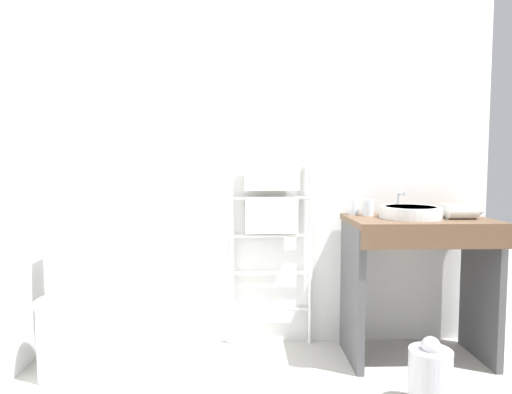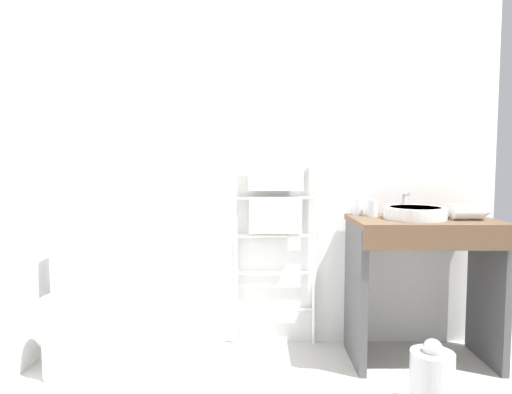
% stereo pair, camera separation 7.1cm
% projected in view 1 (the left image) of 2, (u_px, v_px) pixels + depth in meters
% --- Properties ---
extents(wall_back, '(2.94, 0.12, 2.61)m').
position_uv_depth(wall_back, '(259.00, 141.00, 2.93)').
color(wall_back, white).
rests_on(wall_back, ground_plane).
extents(toilet, '(0.40, 0.52, 0.80)m').
position_uv_depth(toilet, '(76.00, 307.00, 2.57)').
color(toilet, white).
rests_on(toilet, ground_plane).
extents(towel_radiator, '(0.52, 0.06, 1.23)m').
position_uv_depth(towel_radiator, '(272.00, 211.00, 2.85)').
color(towel_radiator, white).
rests_on(towel_radiator, ground_plane).
extents(vanity_counter, '(0.81, 0.52, 0.84)m').
position_uv_depth(vanity_counter, '(418.00, 267.00, 2.66)').
color(vanity_counter, brown).
rests_on(vanity_counter, ground_plane).
extents(sink_basin, '(0.35, 0.35, 0.07)m').
position_uv_depth(sink_basin, '(411.00, 212.00, 2.64)').
color(sink_basin, white).
rests_on(sink_basin, vanity_counter).
extents(faucet, '(0.02, 0.10, 0.14)m').
position_uv_depth(faucet, '(399.00, 200.00, 2.82)').
color(faucet, silver).
rests_on(faucet, vanity_counter).
extents(cup_near_wall, '(0.06, 0.06, 0.10)m').
position_uv_depth(cup_near_wall, '(354.00, 207.00, 2.81)').
color(cup_near_wall, silver).
rests_on(cup_near_wall, vanity_counter).
extents(cup_near_edge, '(0.07, 0.07, 0.10)m').
position_uv_depth(cup_near_edge, '(368.00, 207.00, 2.75)').
color(cup_near_edge, silver).
rests_on(cup_near_edge, vanity_counter).
extents(hair_dryer, '(0.22, 0.20, 0.09)m').
position_uv_depth(hair_dryer, '(462.00, 211.00, 2.61)').
color(hair_dryer, white).
rests_on(hair_dryer, vanity_counter).
extents(trash_bin, '(0.20, 0.24, 0.35)m').
position_uv_depth(trash_bin, '(430.00, 377.00, 2.16)').
color(trash_bin, '#B7B7BC').
rests_on(trash_bin, ground_plane).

